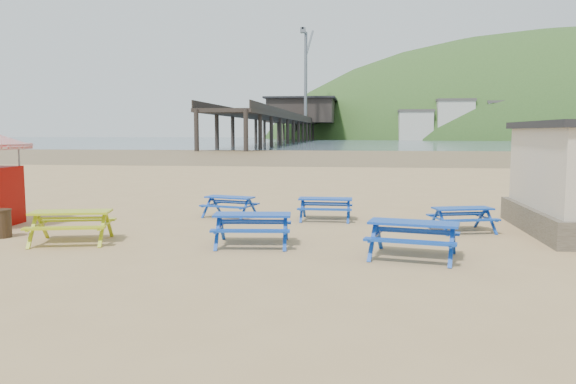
# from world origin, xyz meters

# --- Properties ---
(ground) EXTENTS (400.00, 400.00, 0.00)m
(ground) POSITION_xyz_m (0.00, 0.00, 0.00)
(ground) COLOR tan
(ground) RESTS_ON ground
(wet_sand) EXTENTS (400.00, 400.00, 0.00)m
(wet_sand) POSITION_xyz_m (0.00, 55.00, 0.00)
(wet_sand) COLOR brown
(wet_sand) RESTS_ON ground
(sea) EXTENTS (400.00, 400.00, 0.00)m
(sea) POSITION_xyz_m (0.00, 170.00, 0.01)
(sea) COLOR #485A67
(sea) RESTS_ON ground
(picnic_table_blue_a) EXTENTS (1.90, 1.68, 0.68)m
(picnic_table_blue_a) POSITION_xyz_m (-2.22, 2.77, 0.34)
(picnic_table_blue_a) COLOR #003595
(picnic_table_blue_a) RESTS_ON ground
(picnic_table_blue_b) EXTENTS (1.72, 1.39, 0.72)m
(picnic_table_blue_b) POSITION_xyz_m (1.03, 2.43, 0.36)
(picnic_table_blue_b) COLOR #003595
(picnic_table_blue_b) RESTS_ON ground
(picnic_table_blue_c) EXTENTS (1.95, 1.72, 0.69)m
(picnic_table_blue_c) POSITION_xyz_m (5.05, 0.82, 0.35)
(picnic_table_blue_c) COLOR #003595
(picnic_table_blue_c) RESTS_ON ground
(picnic_table_blue_d) EXTENTS (2.06, 1.73, 0.81)m
(picnic_table_blue_d) POSITION_xyz_m (-0.56, -1.86, 0.40)
(picnic_table_blue_d) COLOR #003595
(picnic_table_blue_d) RESTS_ON ground
(picnic_table_blue_e) EXTENTS (2.27, 1.98, 0.83)m
(picnic_table_blue_e) POSITION_xyz_m (3.32, -2.80, 0.42)
(picnic_table_blue_e) COLOR #003595
(picnic_table_blue_e) RESTS_ON ground
(picnic_table_yellow) EXTENTS (2.27, 1.99, 0.82)m
(picnic_table_yellow) POSITION_xyz_m (-5.25, -2.11, 0.41)
(picnic_table_yellow) COLOR #B19C12
(picnic_table_yellow) RESTS_ON ground
(litter_bin) EXTENTS (0.52, 0.52, 0.77)m
(litter_bin) POSITION_xyz_m (-7.49, -1.69, 0.39)
(litter_bin) COLOR #392218
(litter_bin) RESTS_ON ground
(pier) EXTENTS (24.00, 220.00, 39.29)m
(pier) POSITION_xyz_m (-17.99, 178.23, 5.46)
(pier) COLOR black
(pier) RESTS_ON ground
(headland_town) EXTENTS (264.00, 144.00, 108.00)m
(headland_town) POSITION_xyz_m (90.00, 229.68, -9.91)
(headland_town) COLOR #2D4C1E
(headland_town) RESTS_ON ground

